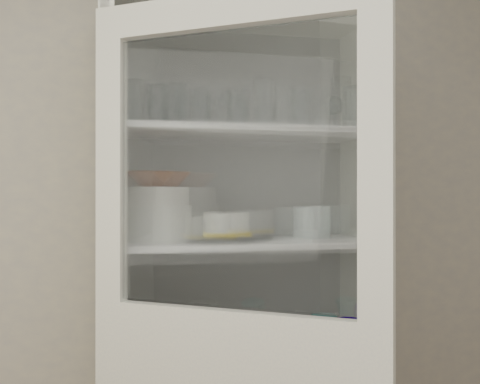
{
  "coord_description": "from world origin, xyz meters",
  "views": [
    {
      "loc": [
        -0.29,
        -0.87,
        1.43
      ],
      "look_at": [
        0.2,
        1.27,
        1.43
      ],
      "focal_mm": 45.0,
      "sensor_mm": 36.0,
      "label": 1
    }
  ],
  "objects_px": {
    "goblet_1": "(207,112)",
    "glass_platter": "(226,238)",
    "goblet_0": "(148,109)",
    "white_ramekin": "(226,222)",
    "goblet_2": "(229,108)",
    "plate_stack_back": "(178,227)",
    "mug_blue": "(351,333)",
    "mug_white": "(275,340)",
    "pantry_cabinet": "(236,323)",
    "goblet_3": "(334,114)",
    "cream_bowl": "(159,196)",
    "white_canister": "(170,333)",
    "terracotta_bowl": "(159,179)",
    "plate_stack_front": "(159,224)",
    "grey_bowl_stack": "(312,222)",
    "measuring_cups": "(233,349)",
    "teal_jar": "(223,332)",
    "yellow_trivet": "(226,234)",
    "mug_teal": "(324,327)"
  },
  "relations": [
    {
      "from": "goblet_1",
      "to": "terracotta_bowl",
      "type": "height_order",
      "value": "goblet_1"
    },
    {
      "from": "goblet_2",
      "to": "pantry_cabinet",
      "type": "bearing_deg",
      "value": -10.88
    },
    {
      "from": "pantry_cabinet",
      "to": "goblet_2",
      "type": "relative_size",
      "value": 11.86
    },
    {
      "from": "goblet_3",
      "to": "cream_bowl",
      "type": "height_order",
      "value": "goblet_3"
    },
    {
      "from": "yellow_trivet",
      "to": "teal_jar",
      "type": "bearing_deg",
      "value": 90.89
    },
    {
      "from": "plate_stack_back",
      "to": "white_canister",
      "type": "bearing_deg",
      "value": -118.16
    },
    {
      "from": "goblet_3",
      "to": "grey_bowl_stack",
      "type": "height_order",
      "value": "goblet_3"
    },
    {
      "from": "goblet_0",
      "to": "terracotta_bowl",
      "type": "height_order",
      "value": "goblet_0"
    },
    {
      "from": "yellow_trivet",
      "to": "grey_bowl_stack",
      "type": "xyz_separation_m",
      "value": [
        0.34,
        0.05,
        0.04
      ]
    },
    {
      "from": "teal_jar",
      "to": "goblet_3",
      "type": "bearing_deg",
      "value": 9.26
    },
    {
      "from": "pantry_cabinet",
      "to": "goblet_0",
      "type": "distance_m",
      "value": 0.86
    },
    {
      "from": "mug_blue",
      "to": "mug_white",
      "type": "bearing_deg",
      "value": -162.49
    },
    {
      "from": "plate_stack_back",
      "to": "measuring_cups",
      "type": "height_order",
      "value": "plate_stack_back"
    },
    {
      "from": "glass_platter",
      "to": "mug_white",
      "type": "height_order",
      "value": "glass_platter"
    },
    {
      "from": "terracotta_bowl",
      "to": "measuring_cups",
      "type": "bearing_deg",
      "value": -11.57
    },
    {
      "from": "goblet_0",
      "to": "white_ramekin",
      "type": "relative_size",
      "value": 0.94
    },
    {
      "from": "glass_platter",
      "to": "white_canister",
      "type": "relative_size",
      "value": 2.52
    },
    {
      "from": "measuring_cups",
      "to": "teal_jar",
      "type": "bearing_deg",
      "value": 95.86
    },
    {
      "from": "terracotta_bowl",
      "to": "measuring_cups",
      "type": "xyz_separation_m",
      "value": [
        0.25,
        -0.05,
        -0.6
      ]
    },
    {
      "from": "plate_stack_back",
      "to": "mug_blue",
      "type": "distance_m",
      "value": 0.75
    },
    {
      "from": "cream_bowl",
      "to": "grey_bowl_stack",
      "type": "relative_size",
      "value": 1.49
    },
    {
      "from": "pantry_cabinet",
      "to": "goblet_1",
      "type": "bearing_deg",
      "value": 151.97
    },
    {
      "from": "pantry_cabinet",
      "to": "white_ramekin",
      "type": "relative_size",
      "value": 12.71
    },
    {
      "from": "goblet_3",
      "to": "plate_stack_back",
      "type": "height_order",
      "value": "goblet_3"
    },
    {
      "from": "goblet_2",
      "to": "goblet_3",
      "type": "relative_size",
      "value": 1.04
    },
    {
      "from": "pantry_cabinet",
      "to": "white_canister",
      "type": "xyz_separation_m",
      "value": [
        -0.25,
        -0.03,
        -0.01
      ]
    },
    {
      "from": "plate_stack_front",
      "to": "yellow_trivet",
      "type": "relative_size",
      "value": 1.38
    },
    {
      "from": "teal_jar",
      "to": "goblet_2",
      "type": "bearing_deg",
      "value": 50.64
    },
    {
      "from": "goblet_3",
      "to": "plate_stack_front",
      "type": "bearing_deg",
      "value": -168.9
    },
    {
      "from": "goblet_3",
      "to": "cream_bowl",
      "type": "distance_m",
      "value": 0.79
    },
    {
      "from": "goblet_1",
      "to": "cream_bowl",
      "type": "distance_m",
      "value": 0.4
    },
    {
      "from": "pantry_cabinet",
      "to": "mug_blue",
      "type": "distance_m",
      "value": 0.43
    },
    {
      "from": "measuring_cups",
      "to": "plate_stack_front",
      "type": "bearing_deg",
      "value": 168.43
    },
    {
      "from": "goblet_3",
      "to": "glass_platter",
      "type": "height_order",
      "value": "goblet_3"
    },
    {
      "from": "goblet_3",
      "to": "measuring_cups",
      "type": "relative_size",
      "value": 1.52
    },
    {
      "from": "plate_stack_back",
      "to": "measuring_cups",
      "type": "relative_size",
      "value": 1.93
    },
    {
      "from": "pantry_cabinet",
      "to": "mug_teal",
      "type": "distance_m",
      "value": 0.35
    },
    {
      "from": "measuring_cups",
      "to": "yellow_trivet",
      "type": "bearing_deg",
      "value": 101.31
    },
    {
      "from": "plate_stack_front",
      "to": "white_canister",
      "type": "relative_size",
      "value": 1.76
    },
    {
      "from": "yellow_trivet",
      "to": "white_canister",
      "type": "height_order",
      "value": "yellow_trivet"
    },
    {
      "from": "glass_platter",
      "to": "teal_jar",
      "type": "relative_size",
      "value": 2.82
    },
    {
      "from": "goblet_1",
      "to": "white_canister",
      "type": "bearing_deg",
      "value": -149.86
    },
    {
      "from": "yellow_trivet",
      "to": "mug_white",
      "type": "xyz_separation_m",
      "value": [
        0.16,
        -0.06,
        -0.38
      ]
    },
    {
      "from": "plate_stack_back",
      "to": "grey_bowl_stack",
      "type": "xyz_separation_m",
      "value": [
        0.5,
        -0.08,
        0.02
      ]
    },
    {
      "from": "goblet_2",
      "to": "plate_stack_back",
      "type": "distance_m",
      "value": 0.49
    },
    {
      "from": "plate_stack_front",
      "to": "teal_jar",
      "type": "distance_m",
      "value": 0.47
    },
    {
      "from": "yellow_trivet",
      "to": "grey_bowl_stack",
      "type": "height_order",
      "value": "grey_bowl_stack"
    },
    {
      "from": "goblet_1",
      "to": "glass_platter",
      "type": "xyz_separation_m",
      "value": [
        0.04,
        -0.15,
        -0.47
      ]
    },
    {
      "from": "goblet_2",
      "to": "mug_white",
      "type": "bearing_deg",
      "value": -50.53
    },
    {
      "from": "plate_stack_back",
      "to": "goblet_0",
      "type": "bearing_deg",
      "value": -164.45
    }
  ]
}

